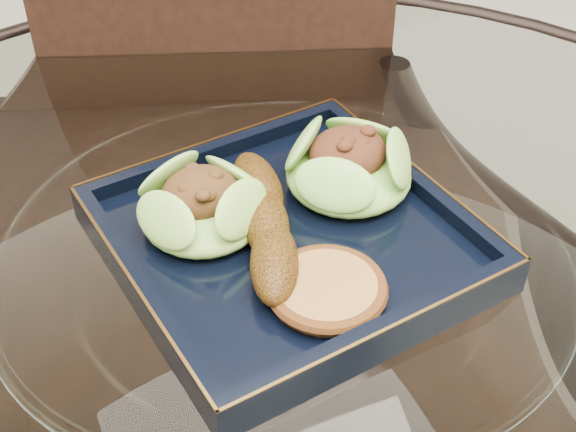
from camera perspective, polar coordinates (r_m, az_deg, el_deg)
name	(u,v)px	position (r m, az deg, el deg)	size (l,w,h in m)	color
dining_table	(283,425)	(0.76, -0.32, -14.61)	(1.13, 1.13, 0.77)	white
dining_chair	(224,243)	(0.98, -4.54, -1.94)	(0.57, 0.57, 1.00)	black
navy_plate	(288,244)	(0.66, 0.00, -1.99)	(0.27, 0.27, 0.02)	black
lettuce_wrap_left	(203,208)	(0.65, -6.08, 0.54)	(0.10, 0.10, 0.04)	#4E8E29
lettuce_wrap_right	(349,169)	(0.69, 4.35, 3.33)	(0.11, 0.11, 0.04)	#53972C
roasted_plantain	(266,222)	(0.64, -1.60, -0.42)	(0.17, 0.04, 0.03)	#5A3509
crumb_patty	(327,290)	(0.60, 2.77, -5.31)	(0.08, 0.08, 0.01)	#A26936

